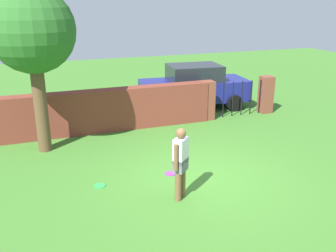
{
  "coord_description": "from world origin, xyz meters",
  "views": [
    {
      "loc": [
        -3.67,
        -7.46,
        4.15
      ],
      "look_at": [
        -0.44,
        1.26,
        1.0
      ],
      "focal_mm": 40.22,
      "sensor_mm": 36.0,
      "label": 1
    }
  ],
  "objects_px": {
    "tree": "(32,32)",
    "frisbee_purple": "(170,174)",
    "person": "(181,160)",
    "car": "(194,87)",
    "frisbee_green": "(100,186)"
  },
  "relations": [
    {
      "from": "car",
      "to": "frisbee_purple",
      "type": "distance_m",
      "value": 6.19
    },
    {
      "from": "frisbee_purple",
      "to": "tree",
      "type": "bearing_deg",
      "value": 136.17
    },
    {
      "from": "tree",
      "to": "car",
      "type": "relative_size",
      "value": 1.04
    },
    {
      "from": "car",
      "to": "frisbee_green",
      "type": "xyz_separation_m",
      "value": [
        -4.8,
        -5.37,
        -0.85
      ]
    },
    {
      "from": "tree",
      "to": "frisbee_purple",
      "type": "xyz_separation_m",
      "value": [
        2.84,
        -2.72,
        -3.31
      ]
    },
    {
      "from": "car",
      "to": "frisbee_green",
      "type": "bearing_deg",
      "value": -126.34
    },
    {
      "from": "person",
      "to": "frisbee_green",
      "type": "xyz_separation_m",
      "value": [
        -1.56,
        1.16,
        -0.89
      ]
    },
    {
      "from": "tree",
      "to": "person",
      "type": "xyz_separation_m",
      "value": [
        2.62,
        -3.92,
        -2.42
      ]
    },
    {
      "from": "tree",
      "to": "person",
      "type": "relative_size",
      "value": 2.79
    },
    {
      "from": "tree",
      "to": "frisbee_green",
      "type": "relative_size",
      "value": 16.74
    },
    {
      "from": "car",
      "to": "frisbee_purple",
      "type": "height_order",
      "value": "car"
    },
    {
      "from": "person",
      "to": "frisbee_purple",
      "type": "bearing_deg",
      "value": -143.77
    },
    {
      "from": "tree",
      "to": "frisbee_purple",
      "type": "distance_m",
      "value": 5.14
    },
    {
      "from": "person",
      "to": "frisbee_purple",
      "type": "height_order",
      "value": "person"
    },
    {
      "from": "person",
      "to": "car",
      "type": "distance_m",
      "value": 7.29
    }
  ]
}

